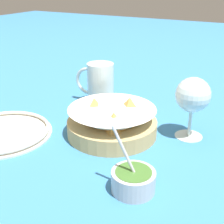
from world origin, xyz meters
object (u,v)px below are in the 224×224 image
(sauce_cup, at_px, (133,180))
(wine_glass, at_px, (193,97))
(side_plate, at_px, (3,132))
(beer_mug, at_px, (100,86))
(food_basket, at_px, (112,122))

(sauce_cup, relative_size, wine_glass, 0.82)
(sauce_cup, bearing_deg, side_plate, -6.34)
(sauce_cup, xyz_separation_m, beer_mug, (0.25, -0.31, 0.03))
(wine_glass, relative_size, side_plate, 0.63)
(food_basket, distance_m, side_plate, 0.25)
(side_plate, bearing_deg, sauce_cup, 173.66)
(sauce_cup, xyz_separation_m, wine_glass, (-0.03, -0.23, 0.07))
(wine_glass, xyz_separation_m, side_plate, (0.37, 0.20, -0.09))
(wine_glass, distance_m, beer_mug, 0.29)
(side_plate, bearing_deg, beer_mug, -109.91)
(food_basket, height_order, side_plate, food_basket)
(wine_glass, bearing_deg, beer_mug, -14.76)
(food_basket, bearing_deg, side_plate, 29.54)
(food_basket, relative_size, beer_mug, 1.73)
(side_plate, bearing_deg, wine_glass, -152.23)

